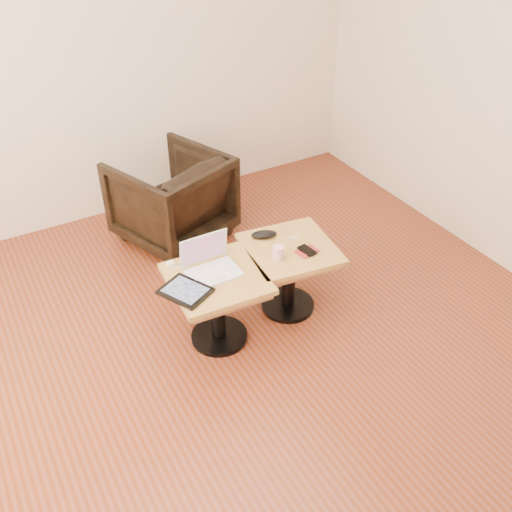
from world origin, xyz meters
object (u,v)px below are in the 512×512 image
side_table_left (217,293)px  side_table_right (289,263)px  striped_cup (278,253)px  armchair (172,199)px  laptop (210,265)px

side_table_left → side_table_right: 0.53m
striped_cup → armchair: 1.25m
laptop → side_table_right: bearing=-2.9°
laptop → armchair: laptop is taller
side_table_left → striped_cup: size_ratio=6.56×
side_table_right → laptop: (-0.54, 0.03, 0.17)m
side_table_right → striped_cup: striped_cup is taller
striped_cup → armchair: size_ratio=0.12×
side_table_right → armchair: armchair is taller
side_table_left → side_table_right: (0.53, 0.04, 0.00)m
striped_cup → armchair: (-0.19, 1.22, -0.19)m
striped_cup → armchair: bearing=98.8°
side_table_right → armchair: (-0.32, 1.15, -0.03)m
armchair → side_table_left: bearing=59.4°
side_table_left → armchair: bearing=83.6°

